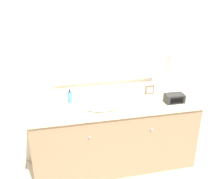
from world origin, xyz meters
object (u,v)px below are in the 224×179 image
(sink_basin, at_px, (104,105))
(picture_frame, at_px, (150,90))
(soap_bottle, at_px, (70,97))
(appliance_box, at_px, (174,98))

(sink_basin, xyz_separation_m, picture_frame, (0.65, 0.23, 0.04))
(sink_basin, relative_size, soap_bottle, 2.87)
(soap_bottle, relative_size, appliance_box, 0.76)
(sink_basin, xyz_separation_m, soap_bottle, (-0.39, 0.21, 0.05))
(picture_frame, bearing_deg, soap_bottle, -179.16)
(appliance_box, bearing_deg, soap_bottle, 167.35)
(appliance_box, height_order, picture_frame, picture_frame)
(sink_basin, bearing_deg, picture_frame, 19.21)
(appliance_box, bearing_deg, picture_frame, 125.46)
(sink_basin, height_order, appliance_box, sink_basin)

